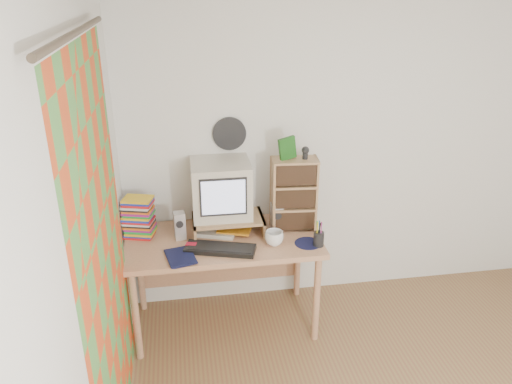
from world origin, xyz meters
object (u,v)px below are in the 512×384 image
object	(u,v)px
desk	(223,250)
cd_rack	(294,194)
crt_monitor	(221,190)
dvd_stack	(139,218)
diary	(167,258)
mug	(274,238)
keyboard	(220,249)

from	to	relation	value
desk	cd_rack	distance (m)	0.68
crt_monitor	dvd_stack	size ratio (longest dim) A/B	1.47
dvd_stack	diary	bearing A→B (deg)	-47.19
crt_monitor	mug	bearing A→B (deg)	-40.73
desk	dvd_stack	world-z (taller)	dvd_stack
crt_monitor	diary	world-z (taller)	crt_monitor
crt_monitor	cd_rack	world-z (taller)	cd_rack
dvd_stack	mug	distance (m)	0.99
dvd_stack	mug	world-z (taller)	dvd_stack
desk	keyboard	distance (m)	0.29
crt_monitor	mug	world-z (taller)	crt_monitor
mug	diary	xyz separation A→B (m)	(-0.75, -0.10, -0.03)
diary	cd_rack	bearing A→B (deg)	7.82
dvd_stack	cd_rack	distance (m)	1.14
crt_monitor	diary	distance (m)	0.65
crt_monitor	keyboard	world-z (taller)	crt_monitor
keyboard	cd_rack	size ratio (longest dim) A/B	0.88
desk	dvd_stack	xyz separation A→B (m)	(-0.59, 0.07, 0.28)
desk	cd_rack	bearing A→B (deg)	2.00
desk	crt_monitor	xyz separation A→B (m)	(0.01, 0.09, 0.46)
cd_rack	mug	distance (m)	0.37
desk	crt_monitor	size ratio (longest dim) A/B	3.29
diary	keyboard	bearing A→B (deg)	-0.24
cd_rack	diary	world-z (taller)	cd_rack
keyboard	diary	size ratio (longest dim) A/B	2.20
desk	mug	xyz separation A→B (m)	(0.35, -0.21, 0.19)
dvd_stack	diary	size ratio (longest dim) A/B	1.30
keyboard	cd_rack	distance (m)	0.68
cd_rack	desk	bearing A→B (deg)	-172.98
mug	diary	bearing A→B (deg)	-172.14
dvd_stack	keyboard	bearing A→B (deg)	-13.31
crt_monitor	dvd_stack	bearing A→B (deg)	-177.76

